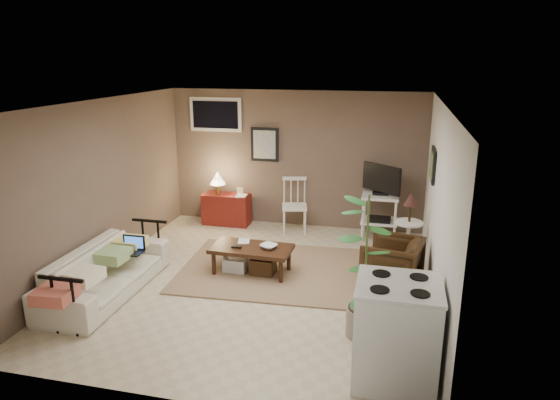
% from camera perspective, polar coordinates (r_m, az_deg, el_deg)
% --- Properties ---
extents(floor, '(5.00, 5.00, 0.00)m').
position_cam_1_polar(floor, '(6.88, -2.58, -9.34)').
color(floor, '#C1B293').
rests_on(floor, ground).
extents(art_back, '(0.50, 0.03, 0.60)m').
position_cam_1_polar(art_back, '(8.87, -1.76, 6.36)').
color(art_back, black).
extents(art_right, '(0.03, 0.60, 0.45)m').
position_cam_1_polar(art_right, '(7.18, 17.07, 3.88)').
color(art_right, black).
extents(window, '(0.96, 0.03, 0.60)m').
position_cam_1_polar(window, '(9.07, -7.37, 9.65)').
color(window, silver).
extents(rug, '(2.60, 2.13, 0.02)m').
position_cam_1_polar(rug, '(7.21, -1.14, -7.95)').
color(rug, '#9C7D5B').
rests_on(rug, floor).
extents(coffee_table, '(1.14, 0.62, 0.42)m').
position_cam_1_polar(coffee_table, '(7.04, -3.32, -6.60)').
color(coffee_table, '#381A0F').
rests_on(coffee_table, floor).
extents(sofa, '(0.60, 2.04, 0.80)m').
position_cam_1_polar(sofa, '(6.79, -19.35, -6.96)').
color(sofa, beige).
rests_on(sofa, floor).
extents(sofa_pillows, '(0.39, 1.94, 0.14)m').
position_cam_1_polar(sofa_pillows, '(6.55, -20.16, -7.04)').
color(sofa_pillows, '#F5EDCB').
rests_on(sofa_pillows, sofa).
extents(sofa_end_rails, '(0.55, 2.04, 0.69)m').
position_cam_1_polar(sofa_end_rails, '(6.75, -18.46, -7.53)').
color(sofa_end_rails, black).
rests_on(sofa_end_rails, floor).
extents(laptop, '(0.31, 0.23, 0.21)m').
position_cam_1_polar(laptop, '(6.92, -16.52, -5.20)').
color(laptop, black).
rests_on(laptop, sofa).
extents(red_console, '(0.84, 0.37, 0.97)m').
position_cam_1_polar(red_console, '(9.09, -6.21, -0.70)').
color(red_console, maroon).
rests_on(red_console, floor).
extents(spindle_chair, '(0.50, 0.50, 0.93)m').
position_cam_1_polar(spindle_chair, '(8.66, 1.67, -0.77)').
color(spindle_chair, silver).
rests_on(spindle_chair, floor).
extents(tv_stand, '(0.63, 0.51, 1.26)m').
position_cam_1_polar(tv_stand, '(8.39, 11.38, -0.01)').
color(tv_stand, silver).
rests_on(tv_stand, floor).
extents(side_table, '(0.40, 0.40, 1.08)m').
position_cam_1_polar(side_table, '(7.44, 14.56, -2.29)').
color(side_table, silver).
rests_on(side_table, floor).
extents(armchair, '(0.80, 0.83, 0.73)m').
position_cam_1_polar(armchair, '(6.76, 12.70, -6.80)').
color(armchair, black).
rests_on(armchair, floor).
extents(potted_plant, '(0.41, 0.41, 1.63)m').
position_cam_1_polar(potted_plant, '(5.36, 9.79, -7.01)').
color(potted_plant, gray).
rests_on(potted_plant, floor).
extents(stove, '(0.77, 0.72, 1.00)m').
position_cam_1_polar(stove, '(4.89, 13.14, -14.53)').
color(stove, white).
rests_on(stove, floor).
extents(bowl, '(0.23, 0.13, 0.22)m').
position_cam_1_polar(bowl, '(6.88, -1.32, -4.66)').
color(bowl, '#381A0F').
rests_on(bowl, coffee_table).
extents(book_table, '(0.16, 0.05, 0.22)m').
position_cam_1_polar(book_table, '(7.13, -4.83, -3.97)').
color(book_table, '#381A0F').
rests_on(book_table, coffee_table).
extents(book_console, '(0.19, 0.03, 0.25)m').
position_cam_1_polar(book_console, '(8.84, -5.05, 1.20)').
color(book_console, '#381A0F').
rests_on(book_console, red_console).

